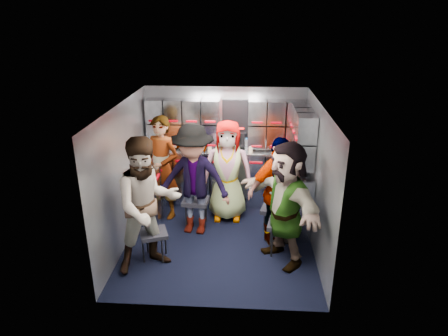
# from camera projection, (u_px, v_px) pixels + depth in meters

# --- Properties ---
(floor) EXTENTS (3.00, 3.00, 0.00)m
(floor) POSITION_uv_depth(u_px,v_px,m) (220.00, 240.00, 6.16)
(floor) COLOR black
(floor) RESTS_ON ground
(wall_back) EXTENTS (2.80, 0.04, 2.10)m
(wall_back) POSITION_uv_depth(u_px,v_px,m) (225.00, 145.00, 7.17)
(wall_back) COLOR #8D939A
(wall_back) RESTS_ON ground
(wall_left) EXTENTS (0.04, 3.00, 2.10)m
(wall_left) POSITION_uv_depth(u_px,v_px,m) (124.00, 175.00, 5.86)
(wall_left) COLOR #8D939A
(wall_left) RESTS_ON ground
(wall_right) EXTENTS (0.04, 3.00, 2.10)m
(wall_right) POSITION_uv_depth(u_px,v_px,m) (317.00, 180.00, 5.70)
(wall_right) COLOR #8D939A
(wall_right) RESTS_ON ground
(ceiling) EXTENTS (2.80, 3.00, 0.02)m
(ceiling) POSITION_uv_depth(u_px,v_px,m) (219.00, 106.00, 5.39)
(ceiling) COLOR silver
(ceiling) RESTS_ON wall_back
(cart_bank_back) EXTENTS (2.68, 0.38, 0.99)m
(cart_bank_back) POSITION_uv_depth(u_px,v_px,m) (225.00, 178.00, 7.18)
(cart_bank_back) COLOR #9397A1
(cart_bank_back) RESTS_ON ground
(cart_bank_left) EXTENTS (0.38, 0.76, 0.99)m
(cart_bank_left) POSITION_uv_depth(u_px,v_px,m) (150.00, 194.00, 6.57)
(cart_bank_left) COLOR #9397A1
(cart_bank_left) RESTS_ON ground
(counter) EXTENTS (2.68, 0.42, 0.03)m
(counter) POSITION_uv_depth(u_px,v_px,m) (225.00, 151.00, 6.99)
(counter) COLOR #B7BABF
(counter) RESTS_ON cart_bank_back
(locker_bank_back) EXTENTS (2.68, 0.28, 0.82)m
(locker_bank_back) POSITION_uv_depth(u_px,v_px,m) (225.00, 124.00, 6.87)
(locker_bank_back) COLOR #9397A1
(locker_bank_back) RESTS_ON wall_back
(locker_bank_right) EXTENTS (0.28, 1.00, 0.82)m
(locker_bank_right) POSITION_uv_depth(u_px,v_px,m) (303.00, 136.00, 6.19)
(locker_bank_right) COLOR #9397A1
(locker_bank_right) RESTS_ON wall_right
(right_cabinet) EXTENTS (0.28, 1.20, 1.00)m
(right_cabinet) POSITION_uv_depth(u_px,v_px,m) (299.00, 196.00, 6.46)
(right_cabinet) COLOR #9397A1
(right_cabinet) RESTS_ON ground
(coffee_niche) EXTENTS (0.46, 0.16, 0.84)m
(coffee_niche) POSITION_uv_depth(u_px,v_px,m) (235.00, 124.00, 6.92)
(coffee_niche) COLOR black
(coffee_niche) RESTS_ON wall_back
(red_latch_strip) EXTENTS (2.60, 0.02, 0.03)m
(red_latch_strip) POSITION_uv_depth(u_px,v_px,m) (224.00, 162.00, 6.85)
(red_latch_strip) COLOR #9B000C
(red_latch_strip) RESTS_ON cart_bank_back
(jump_seat_near_left) EXTENTS (0.46, 0.45, 0.43)m
(jump_seat_near_left) POSITION_uv_depth(u_px,v_px,m) (154.00, 235.00, 5.58)
(jump_seat_near_left) COLOR black
(jump_seat_near_left) RESTS_ON ground
(jump_seat_mid_left) EXTENTS (0.43, 0.41, 0.48)m
(jump_seat_mid_left) POSITION_uv_depth(u_px,v_px,m) (196.00, 202.00, 6.44)
(jump_seat_mid_left) COLOR black
(jump_seat_mid_left) RESTS_ON ground
(jump_seat_center) EXTENTS (0.50, 0.48, 0.49)m
(jump_seat_center) POSITION_uv_depth(u_px,v_px,m) (228.00, 189.00, 6.87)
(jump_seat_center) COLOR black
(jump_seat_center) RESTS_ON ground
(jump_seat_mid_right) EXTENTS (0.48, 0.46, 0.47)m
(jump_seat_mid_right) POSITION_uv_depth(u_px,v_px,m) (275.00, 210.00, 6.18)
(jump_seat_mid_right) COLOR black
(jump_seat_mid_right) RESTS_ON ground
(jump_seat_near_right) EXTENTS (0.47, 0.45, 0.49)m
(jump_seat_near_right) POSITION_uv_depth(u_px,v_px,m) (283.00, 226.00, 5.71)
(jump_seat_near_right) COLOR black
(jump_seat_near_right) RESTS_ON ground
(attendant_standing) EXTENTS (0.75, 0.64, 1.75)m
(attendant_standing) POSITION_uv_depth(u_px,v_px,m) (162.00, 168.00, 6.60)
(attendant_standing) COLOR black
(attendant_standing) RESTS_ON ground
(attendant_arc_a) EXTENTS (1.14, 1.07, 1.86)m
(attendant_arc_a) POSITION_uv_depth(u_px,v_px,m) (148.00, 205.00, 5.21)
(attendant_arc_a) COLOR black
(attendant_arc_a) RESTS_ON ground
(attendant_arc_b) EXTENTS (1.23, 0.83, 1.77)m
(attendant_arc_b) POSITION_uv_depth(u_px,v_px,m) (194.00, 180.00, 6.10)
(attendant_arc_b) COLOR black
(attendant_arc_b) RESTS_ON ground
(attendant_arc_c) EXTENTS (0.84, 0.55, 1.70)m
(attendant_arc_c) POSITION_uv_depth(u_px,v_px,m) (227.00, 171.00, 6.55)
(attendant_arc_c) COLOR black
(attendant_arc_c) RESTS_ON ground
(attendant_arc_d) EXTENTS (1.04, 0.83, 1.66)m
(attendant_arc_d) POSITION_uv_depth(u_px,v_px,m) (277.00, 191.00, 5.86)
(attendant_arc_d) COLOR black
(attendant_arc_d) RESTS_ON ground
(attendant_arc_e) EXTENTS (1.31, 1.65, 1.76)m
(attendant_arc_e) POSITION_uv_depth(u_px,v_px,m) (285.00, 204.00, 5.38)
(attendant_arc_e) COLOR black
(attendant_arc_e) RESTS_ON ground
(bottle_left) EXTENTS (0.07, 0.07, 0.24)m
(bottle_left) POSITION_uv_depth(u_px,v_px,m) (171.00, 143.00, 6.94)
(bottle_left) COLOR white
(bottle_left) RESTS_ON counter
(bottle_mid) EXTENTS (0.07, 0.07, 0.23)m
(bottle_mid) POSITION_uv_depth(u_px,v_px,m) (196.00, 144.00, 6.92)
(bottle_mid) COLOR white
(bottle_mid) RESTS_ON counter
(bottle_right) EXTENTS (0.06, 0.06, 0.22)m
(bottle_right) POSITION_uv_depth(u_px,v_px,m) (246.00, 145.00, 6.87)
(bottle_right) COLOR white
(bottle_right) RESTS_ON counter
(cup_left) EXTENTS (0.08, 0.08, 0.09)m
(cup_left) POSITION_uv_depth(u_px,v_px,m) (210.00, 148.00, 6.92)
(cup_left) COLOR #D0B592
(cup_left) RESTS_ON counter
(cup_right) EXTENTS (0.08, 0.08, 0.10)m
(cup_right) POSITION_uv_depth(u_px,v_px,m) (251.00, 149.00, 6.88)
(cup_right) COLOR #D0B592
(cup_right) RESTS_ON counter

